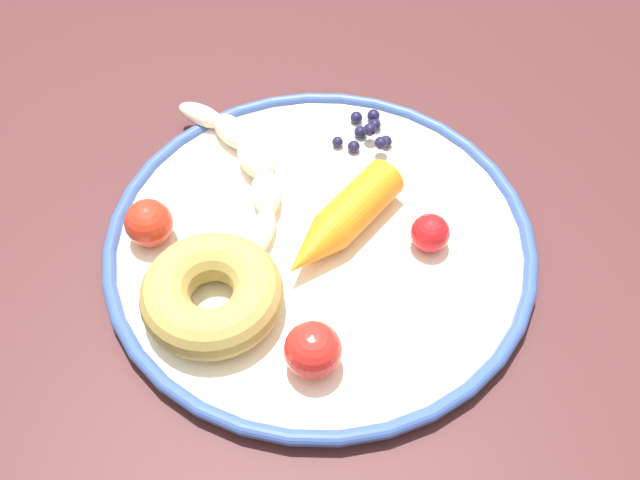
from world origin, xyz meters
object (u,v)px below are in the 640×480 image
(dining_table, at_px, (258,343))
(banana, at_px, (246,162))
(tomato_near, at_px, (313,350))
(blueberry_pile, at_px, (367,132))
(plate, at_px, (320,242))
(donut, at_px, (212,294))
(tomato_far, at_px, (149,223))
(tomato_mid, at_px, (430,233))
(carrot_orange, at_px, (340,222))

(dining_table, xyz_separation_m, banana, (0.11, 0.05, 0.11))
(tomato_near, bearing_deg, blueberry_pile, 6.52)
(banana, height_order, tomato_near, tomato_near)
(banana, relative_size, tomato_near, 3.58)
(plate, distance_m, donut, 0.11)
(donut, bearing_deg, tomato_far, 57.91)
(donut, distance_m, tomato_near, 0.09)
(banana, distance_m, tomato_far, 0.11)
(plate, distance_m, tomato_mid, 0.09)
(plate, xyz_separation_m, carrot_orange, (0.01, -0.01, 0.02))
(dining_table, relative_size, blueberry_pile, 21.14)
(tomato_near, bearing_deg, banana, 35.47)
(blueberry_pile, bearing_deg, plate, 178.30)
(blueberry_pile, bearing_deg, donut, 164.30)
(dining_table, distance_m, donut, 0.12)
(dining_table, height_order, blueberry_pile, blueberry_pile)
(carrot_orange, relative_size, tomato_mid, 4.13)
(carrot_orange, height_order, tomato_far, tomato_far)
(tomato_mid, bearing_deg, tomato_far, 106.33)
(plate, relative_size, banana, 2.37)
(dining_table, xyz_separation_m, donut, (-0.03, 0.02, 0.12))
(tomato_mid, bearing_deg, carrot_orange, 100.59)
(blueberry_pile, distance_m, tomato_mid, 0.13)
(dining_table, height_order, tomato_mid, tomato_mid)
(plate, xyz_separation_m, tomato_mid, (0.02, -0.09, 0.02))
(tomato_far, bearing_deg, donut, -122.09)
(blueberry_pile, height_order, tomato_near, tomato_near)
(blueberry_pile, distance_m, tomato_far, 0.22)
(plate, bearing_deg, carrot_orange, -56.66)
(donut, bearing_deg, dining_table, -30.27)
(donut, bearing_deg, tomato_near, -104.23)
(banana, height_order, tomato_mid, tomato_mid)
(dining_table, height_order, tomato_near, tomato_near)
(banana, relative_size, tomato_mid, 4.70)
(tomato_near, bearing_deg, plate, 15.61)
(tomato_mid, bearing_deg, donut, 127.91)
(tomato_near, distance_m, tomato_mid, 0.14)
(dining_table, bearing_deg, tomato_mid, -57.11)
(dining_table, bearing_deg, donut, 149.73)
(tomato_mid, height_order, tomato_far, tomato_far)
(blueberry_pile, relative_size, tomato_near, 1.34)
(dining_table, xyz_separation_m, plate, (0.06, -0.04, 0.09))
(tomato_near, bearing_deg, dining_table, 53.14)
(tomato_mid, bearing_deg, tomato_near, 157.55)
(banana, bearing_deg, blueberry_pile, -50.26)
(banana, relative_size, tomato_far, 3.81)
(plate, xyz_separation_m, blueberry_pile, (0.13, -0.00, 0.01))
(dining_table, relative_size, carrot_orange, 8.99)
(dining_table, relative_size, tomato_near, 28.28)
(dining_table, height_order, carrot_orange, carrot_orange)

